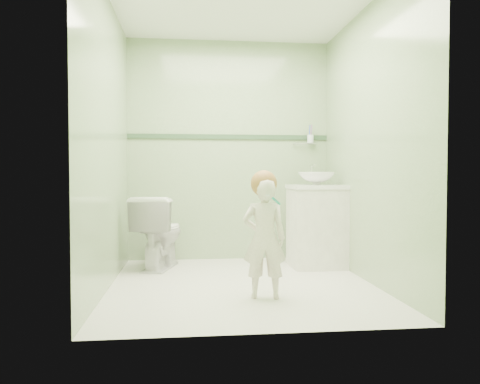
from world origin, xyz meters
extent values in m
plane|color=white|center=(0.00, 0.00, 0.00)|extent=(2.50, 2.50, 0.00)
cube|color=#8EAD7A|center=(0.00, 1.25, 1.20)|extent=(2.20, 0.04, 2.40)
cube|color=#8EAD7A|center=(0.00, -1.25, 1.20)|extent=(2.20, 0.04, 2.40)
cube|color=#8EAD7A|center=(-1.10, 0.00, 1.20)|extent=(0.04, 2.50, 2.40)
cube|color=#8EAD7A|center=(1.10, 0.00, 1.20)|extent=(0.04, 2.50, 2.40)
cube|color=#325034|center=(0.00, 1.24, 1.35)|extent=(2.20, 0.02, 0.05)
cube|color=silver|center=(0.84, 0.70, 0.40)|extent=(0.52, 0.50, 0.80)
cube|color=white|center=(0.84, 0.70, 0.81)|extent=(0.54, 0.52, 0.04)
imported|color=white|center=(0.84, 0.70, 0.89)|extent=(0.37, 0.37, 0.13)
cylinder|color=silver|center=(0.84, 0.90, 0.95)|extent=(0.03, 0.03, 0.18)
cylinder|color=silver|center=(0.84, 0.85, 1.03)|extent=(0.02, 0.12, 0.02)
cylinder|color=silver|center=(0.84, 1.20, 1.28)|extent=(0.26, 0.02, 0.02)
cylinder|color=silver|center=(0.90, 1.18, 1.33)|extent=(0.07, 0.07, 0.09)
cylinder|color=blue|center=(0.89, 1.18, 1.40)|extent=(0.01, 0.01, 0.17)
cylinder|color=red|center=(0.91, 1.19, 1.40)|extent=(0.01, 0.01, 0.17)
cylinder|color=#CB8D05|center=(0.90, 1.17, 1.40)|extent=(0.01, 0.01, 0.17)
cylinder|color=#774FB1|center=(0.90, 1.17, 1.40)|extent=(0.01, 0.01, 0.17)
imported|color=white|center=(-0.74, 0.80, 0.36)|extent=(0.57, 0.79, 0.72)
imported|color=beige|center=(0.12, -0.45, 0.45)|extent=(0.35, 0.25, 0.90)
sphere|color=#9F6A34|center=(0.12, -0.43, 0.86)|extent=(0.20, 0.20, 0.20)
cylinder|color=#0B8A6E|center=(0.18, -0.59, 0.74)|extent=(0.09, 0.13, 0.06)
cube|color=white|center=(0.13, -0.53, 0.78)|extent=(0.03, 0.03, 0.02)
camera|label=1|loc=(-0.45, -3.92, 0.92)|focal=35.16mm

